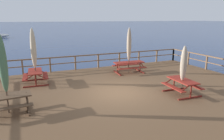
{
  "coord_description": "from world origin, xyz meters",
  "views": [
    {
      "loc": [
        -4.43,
        -9.39,
        4.43
      ],
      "look_at": [
        0.0,
        0.88,
        1.66
      ],
      "focal_mm": 33.43,
      "sensor_mm": 36.0,
      "label": 1
    }
  ],
  "objects": [
    {
      "name": "picnic_table_mid_right",
      "position": [
        2.42,
        3.45,
        1.22
      ],
      "size": [
        2.23,
        1.56,
        0.78
      ],
      "color": "maroon",
      "rests_on": "wooden_deck"
    },
    {
      "name": "picnic_table_mid_centre",
      "position": [
        -5.2,
        -0.49,
        1.21
      ],
      "size": [
        1.92,
        1.52,
        0.78
      ],
      "color": "brown",
      "rests_on": "wooden_deck"
    },
    {
      "name": "patio_umbrella_short_mid",
      "position": [
        2.81,
        -1.55,
        2.24
      ],
      "size": [
        0.32,
        0.32,
        2.5
      ],
      "color": "#4C3828",
      "rests_on": "wooden_deck"
    },
    {
      "name": "patio_umbrella_short_back",
      "position": [
        -3.86,
        3.43,
        2.73
      ],
      "size": [
        0.32,
        0.32,
        3.26
      ],
      "color": "#4C3828",
      "rests_on": "wooden_deck"
    },
    {
      "name": "railing_waterside_far",
      "position": [
        0.0,
        5.71,
        1.41
      ],
      "size": [
        16.52,
        0.1,
        1.09
      ],
      "color": "brown",
      "rests_on": "wooden_deck"
    },
    {
      "name": "patio_umbrella_short_front",
      "position": [
        2.36,
        3.38,
        2.68
      ],
      "size": [
        0.32,
        0.32,
        3.17
      ],
      "color": "#4C3828",
      "rests_on": "wooden_deck"
    },
    {
      "name": "wooden_deck",
      "position": [
        0.0,
        0.0,
        0.33
      ],
      "size": [
        16.72,
        11.73,
        0.66
      ],
      "primitive_type": "cube",
      "color": "brown",
      "rests_on": "ground"
    },
    {
      "name": "picnic_table_back_right",
      "position": [
        2.85,
        -1.53,
        1.21
      ],
      "size": [
        1.48,
        1.75,
        0.78
      ],
      "color": "maroon",
      "rests_on": "wooden_deck"
    },
    {
      "name": "ground_plane",
      "position": [
        0.0,
        0.0,
        0.0
      ],
      "size": [
        600.0,
        600.0,
        0.0
      ],
      "primitive_type": "plane",
      "color": "navy"
    },
    {
      "name": "picnic_table_mid_left",
      "position": [
        -3.89,
        3.37,
        1.21
      ],
      "size": [
        1.5,
        1.79,
        0.78
      ],
      "color": "maroon",
      "rests_on": "wooden_deck"
    },
    {
      "name": "patio_umbrella_tall_front",
      "position": [
        -5.19,
        -0.48,
        2.71
      ],
      "size": [
        0.32,
        0.32,
        3.23
      ],
      "color": "#4C3828",
      "rests_on": "wooden_deck"
    }
  ]
}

